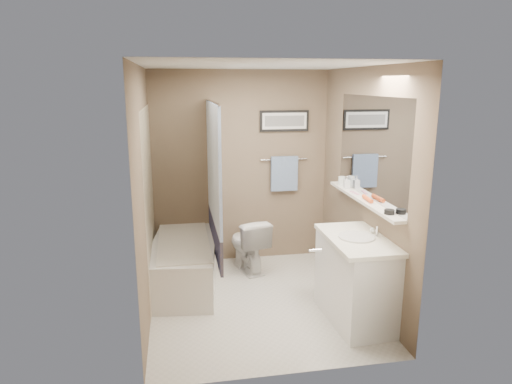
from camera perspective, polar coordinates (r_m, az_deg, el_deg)
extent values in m
plane|color=beige|center=(4.93, 0.31, -13.51)|extent=(2.50, 2.50, 0.00)
cube|color=silver|center=(4.40, 0.35, 15.31)|extent=(2.20, 2.50, 0.04)
cube|color=brown|center=(5.71, -1.90, 2.98)|extent=(2.20, 0.04, 2.40)
cube|color=brown|center=(3.36, 4.14, -4.58)|extent=(2.20, 0.04, 2.40)
cube|color=brown|center=(4.46, -13.46, -0.39)|extent=(0.04, 2.50, 2.40)
cube|color=brown|center=(4.83, 13.05, 0.69)|extent=(0.04, 2.50, 2.40)
cube|color=beige|center=(4.99, -13.17, -1.26)|extent=(0.02, 1.55, 2.00)
cylinder|color=silver|center=(4.84, -5.50, 11.18)|extent=(0.02, 1.55, 0.02)
cube|color=white|center=(4.91, -5.33, 3.58)|extent=(0.03, 1.45, 1.28)
cube|color=#29294D|center=(5.12, -5.13, -5.50)|extent=(0.03, 1.45, 0.36)
cube|color=silver|center=(4.62, 14.16, 5.37)|extent=(0.02, 1.60, 1.00)
cube|color=silver|center=(4.70, 13.19, -0.92)|extent=(0.12, 1.60, 0.03)
cylinder|color=silver|center=(5.78, 3.53, 4.10)|extent=(0.60, 0.02, 0.02)
cube|color=#94B2D8|center=(5.79, 3.55, 2.31)|extent=(0.34, 0.05, 0.44)
cube|color=black|center=(5.74, 3.56, 8.86)|extent=(0.62, 0.02, 0.26)
cube|color=white|center=(5.72, 3.59, 8.85)|extent=(0.56, 0.00, 0.20)
cube|color=#595959|center=(5.72, 3.60, 8.85)|extent=(0.50, 0.00, 0.13)
cube|color=silver|center=(3.58, 12.75, -7.10)|extent=(0.80, 0.02, 2.00)
cylinder|color=silver|center=(3.52, 7.42, -7.26)|extent=(0.10, 0.02, 0.02)
cube|color=silver|center=(5.29, -8.95, -8.80)|extent=(0.87, 1.57, 0.50)
cube|color=beige|center=(5.20, -9.05, -6.25)|extent=(0.56, 1.36, 0.02)
imported|color=silver|center=(5.58, -1.04, -6.52)|extent=(0.52, 0.72, 0.66)
cube|color=white|center=(4.53, 12.42, -10.83)|extent=(0.55, 0.93, 0.80)
cube|color=white|center=(4.37, 12.57, -5.82)|extent=(0.54, 0.96, 0.04)
cylinder|color=silver|center=(4.36, 12.47, -5.48)|extent=(0.34, 0.34, 0.01)
cylinder|color=silver|center=(4.42, 14.90, -4.76)|extent=(0.02, 0.02, 0.10)
sphere|color=white|center=(4.51, 14.36, -4.62)|extent=(0.05, 0.05, 0.05)
cylinder|color=black|center=(4.18, 16.32, -2.40)|extent=(0.09, 0.09, 0.04)
cylinder|color=#E75620|center=(4.59, 13.77, -0.82)|extent=(0.05, 0.22, 0.04)
cube|color=pink|center=(4.88, 12.22, -0.09)|extent=(0.05, 0.16, 0.01)
cylinder|color=silver|center=(5.22, 10.68, 1.37)|extent=(0.08, 0.08, 0.10)
imported|color=#999999|center=(5.08, 11.29, 1.21)|extent=(0.06, 0.07, 0.14)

